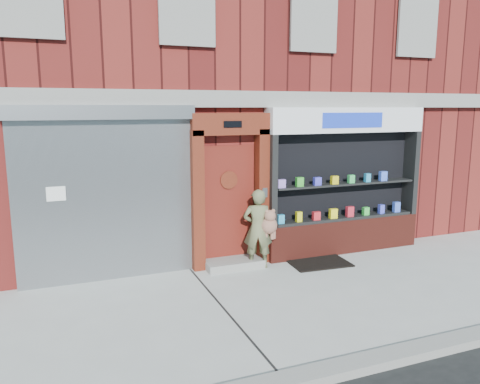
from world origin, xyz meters
TOP-DOWN VIEW (x-y plane):
  - ground at (0.00, 0.00)m, footprint 80.00×80.00m
  - curb at (0.00, -2.15)m, footprint 60.00×0.30m
  - building at (-0.00, 5.99)m, footprint 12.00×8.16m
  - shutter_bay at (-3.00, 1.93)m, footprint 3.10×0.30m
  - red_door_bay at (-0.75, 1.86)m, footprint 1.52×0.58m
  - pharmacy_bay at (1.75, 1.81)m, footprint 3.50×0.41m
  - woman at (-0.29, 1.54)m, footprint 0.69×0.54m
  - doormat at (0.88, 1.30)m, footprint 1.20×0.88m

SIDE VIEW (x-z plane):
  - ground at x=0.00m, z-range 0.00..0.00m
  - doormat at x=0.88m, z-range 0.00..0.03m
  - curb at x=0.00m, z-range 0.00..0.12m
  - woman at x=-0.29m, z-range 0.01..1.52m
  - pharmacy_bay at x=1.75m, z-range -0.13..2.87m
  - red_door_bay at x=-0.75m, z-range 0.01..2.91m
  - shutter_bay at x=-3.00m, z-range 0.20..3.24m
  - building at x=0.00m, z-range 0.00..8.00m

